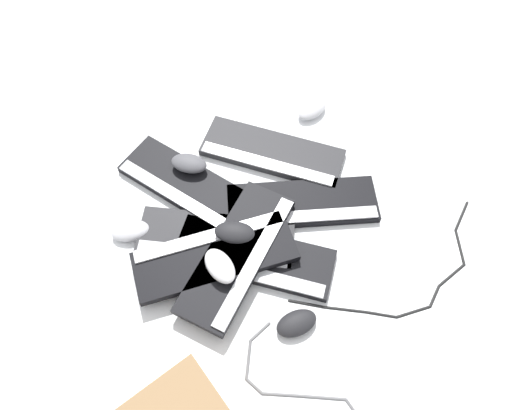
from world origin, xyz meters
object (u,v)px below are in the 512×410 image
(keyboard_2, at_px, (216,239))
(keyboard_4, at_px, (302,204))
(mouse_5, at_px, (234,232))
(keyboard_1, at_px, (189,187))
(keyboard_0, at_px, (272,153))
(mouse_1, at_px, (189,163))
(mouse_4, at_px, (296,323))
(keyboard_6, at_px, (215,256))
(mouse_3, at_px, (220,266))
(mouse_0, at_px, (312,109))
(mouse_2, at_px, (131,231))
(keyboard_3, at_px, (254,258))
(keyboard_5, at_px, (238,254))

(keyboard_2, xyz_separation_m, keyboard_4, (0.21, -0.18, 0.00))
(mouse_5, bearing_deg, keyboard_2, 174.67)
(keyboard_1, bearing_deg, keyboard_0, -39.74)
(mouse_1, relative_size, mouse_4, 1.00)
(keyboard_6, bearing_deg, mouse_3, -134.82)
(keyboard_6, xyz_separation_m, mouse_1, (0.24, 0.21, 0.01))
(keyboard_6, xyz_separation_m, mouse_0, (0.62, -0.05, -0.02))
(keyboard_1, height_order, mouse_4, mouse_4)
(keyboard_6, height_order, mouse_5, mouse_5)
(keyboard_4, relative_size, mouse_4, 4.17)
(mouse_0, bearing_deg, mouse_2, -1.59)
(mouse_2, bearing_deg, keyboard_3, 157.22)
(keyboard_5, xyz_separation_m, mouse_5, (0.04, 0.03, 0.04))
(mouse_0, height_order, mouse_4, same)
(mouse_5, bearing_deg, mouse_0, 69.73)
(keyboard_2, distance_m, mouse_3, 0.13)
(keyboard_4, distance_m, mouse_2, 0.50)
(keyboard_0, bearing_deg, mouse_2, 148.36)
(mouse_2, bearing_deg, mouse_3, 143.08)
(mouse_3, distance_m, mouse_4, 0.25)
(keyboard_6, relative_size, mouse_0, 3.90)
(keyboard_6, xyz_separation_m, mouse_2, (-0.02, 0.26, -0.02))
(mouse_2, xyz_separation_m, mouse_4, (-0.06, -0.53, 0.00))
(keyboard_0, height_order, mouse_3, mouse_3)
(keyboard_5, distance_m, mouse_5, 0.06)
(keyboard_4, relative_size, mouse_1, 4.17)
(keyboard_3, distance_m, mouse_5, 0.10)
(keyboard_5, xyz_separation_m, mouse_2, (-0.05, 0.32, -0.02))
(keyboard_4, xyz_separation_m, mouse_1, (-0.03, 0.36, 0.04))
(keyboard_4, relative_size, mouse_2, 4.17)
(mouse_1, distance_m, mouse_5, 0.29)
(keyboard_6, relative_size, mouse_4, 3.90)
(mouse_0, bearing_deg, keyboard_2, 16.35)
(keyboard_0, xyz_separation_m, keyboard_5, (-0.37, -0.06, 0.03))
(keyboard_1, height_order, mouse_0, mouse_0)
(keyboard_4, bearing_deg, keyboard_0, 48.84)
(mouse_4, bearing_deg, keyboard_4, 61.28)
(keyboard_0, relative_size, keyboard_6, 1.06)
(keyboard_0, height_order, keyboard_2, same)
(mouse_5, bearing_deg, keyboard_0, 76.95)
(keyboard_2, relative_size, mouse_3, 4.22)
(keyboard_3, xyz_separation_m, mouse_1, (0.19, 0.30, 0.04))
(mouse_0, bearing_deg, keyboard_6, 19.78)
(mouse_0, distance_m, mouse_4, 0.73)
(keyboard_0, distance_m, keyboard_3, 0.36)
(keyboard_4, height_order, keyboard_5, keyboard_5)
(keyboard_1, distance_m, keyboard_5, 0.29)
(keyboard_4, distance_m, mouse_4, 0.36)
(keyboard_0, distance_m, keyboard_6, 0.40)
(keyboard_4, distance_m, keyboard_5, 0.26)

